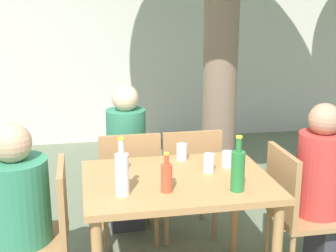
{
  "coord_description": "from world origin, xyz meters",
  "views": [
    {
      "loc": [
        -0.56,
        -2.62,
        1.83
      ],
      "look_at": [
        0.0,
        0.3,
        1.02
      ],
      "focal_mm": 50.0,
      "sensor_mm": 36.0,
      "label": 1
    }
  ],
  "objects_px": {
    "patio_chair_0": "(45,228)",
    "green_bottle_2": "(238,170)",
    "drinking_glass_1": "(209,163)",
    "drinking_glass_3": "(182,152)",
    "water_bottle_0": "(122,173)",
    "soda_bottle_1": "(167,177)",
    "patio_chair_3": "(188,176)",
    "drinking_glass_2": "(227,159)",
    "drinking_glass_0": "(123,162)",
    "person_seated_2": "(126,166)",
    "person_seated_0": "(4,229)",
    "patio_chair_1": "(296,206)",
    "patio_chair_2": "(129,181)",
    "dining_table_front": "(177,193)",
    "person_seated_1": "(330,200)"
  },
  "relations": [
    {
      "from": "person_seated_2",
      "to": "soda_bottle_1",
      "type": "xyz_separation_m",
      "value": [
        0.13,
        -1.09,
        0.32
      ]
    },
    {
      "from": "patio_chair_1",
      "to": "person_seated_0",
      "type": "distance_m",
      "value": 1.84
    },
    {
      "from": "person_seated_2",
      "to": "green_bottle_2",
      "type": "distance_m",
      "value": 1.32
    },
    {
      "from": "green_bottle_2",
      "to": "dining_table_front",
      "type": "bearing_deg",
      "value": 139.29
    },
    {
      "from": "drinking_glass_1",
      "to": "drinking_glass_0",
      "type": "bearing_deg",
      "value": 162.5
    },
    {
      "from": "patio_chair_3",
      "to": "drinking_glass_2",
      "type": "distance_m",
      "value": 0.62
    },
    {
      "from": "water_bottle_0",
      "to": "soda_bottle_1",
      "type": "relative_size",
      "value": 1.43
    },
    {
      "from": "drinking_glass_2",
      "to": "drinking_glass_3",
      "type": "xyz_separation_m",
      "value": [
        -0.26,
        0.19,
        0.0
      ]
    },
    {
      "from": "person_seated_1",
      "to": "green_bottle_2",
      "type": "bearing_deg",
      "value": 108.85
    },
    {
      "from": "patio_chair_3",
      "to": "patio_chair_1",
      "type": "bearing_deg",
      "value": 131.11
    },
    {
      "from": "patio_chair_3",
      "to": "drinking_glass_3",
      "type": "bearing_deg",
      "value": 68.81
    },
    {
      "from": "person_seated_0",
      "to": "person_seated_2",
      "type": "distance_m",
      "value": 1.21
    },
    {
      "from": "person_seated_2",
      "to": "drinking_glass_0",
      "type": "height_order",
      "value": "person_seated_2"
    },
    {
      "from": "patio_chair_3",
      "to": "drinking_glass_1",
      "type": "relative_size",
      "value": 7.55
    },
    {
      "from": "drinking_glass_0",
      "to": "water_bottle_0",
      "type": "bearing_deg",
      "value": -96.07
    },
    {
      "from": "person_seated_1",
      "to": "patio_chair_2",
      "type": "bearing_deg",
      "value": 62.57
    },
    {
      "from": "drinking_glass_3",
      "to": "drinking_glass_1",
      "type": "bearing_deg",
      "value": -66.12
    },
    {
      "from": "patio_chair_3",
      "to": "drinking_glass_2",
      "type": "bearing_deg",
      "value": 104.61
    },
    {
      "from": "patio_chair_2",
      "to": "person_seated_2",
      "type": "xyz_separation_m",
      "value": [
        0.0,
        0.24,
        0.03
      ]
    },
    {
      "from": "person_seated_0",
      "to": "person_seated_1",
      "type": "height_order",
      "value": "person_seated_1"
    },
    {
      "from": "person_seated_2",
      "to": "drinking_glass_0",
      "type": "distance_m",
      "value": 0.72
    },
    {
      "from": "patio_chair_3",
      "to": "person_seated_0",
      "type": "distance_m",
      "value": 1.43
    },
    {
      "from": "person_seated_1",
      "to": "drinking_glass_1",
      "type": "distance_m",
      "value": 0.88
    },
    {
      "from": "dining_table_front",
      "to": "green_bottle_2",
      "type": "relative_size",
      "value": 3.51
    },
    {
      "from": "patio_chair_0",
      "to": "green_bottle_2",
      "type": "xyz_separation_m",
      "value": [
        1.1,
        -0.25,
        0.39
      ]
    },
    {
      "from": "soda_bottle_1",
      "to": "drinking_glass_2",
      "type": "distance_m",
      "value": 0.58
    },
    {
      "from": "patio_chair_2",
      "to": "person_seated_2",
      "type": "relative_size",
      "value": 0.74
    },
    {
      "from": "green_bottle_2",
      "to": "drinking_glass_3",
      "type": "relative_size",
      "value": 2.94
    },
    {
      "from": "patio_chair_2",
      "to": "person_seated_0",
      "type": "relative_size",
      "value": 0.77
    },
    {
      "from": "drinking_glass_3",
      "to": "water_bottle_0",
      "type": "bearing_deg",
      "value": -131.17
    },
    {
      "from": "drinking_glass_1",
      "to": "drinking_glass_3",
      "type": "relative_size",
      "value": 1.07
    },
    {
      "from": "dining_table_front",
      "to": "drinking_glass_3",
      "type": "distance_m",
      "value": 0.38
    },
    {
      "from": "person_seated_2",
      "to": "drinking_glass_3",
      "type": "relative_size",
      "value": 10.91
    },
    {
      "from": "patio_chair_2",
      "to": "drinking_glass_0",
      "type": "relative_size",
      "value": 11.02
    },
    {
      "from": "patio_chair_3",
      "to": "drinking_glass_2",
      "type": "xyz_separation_m",
      "value": [
        0.14,
        -0.52,
        0.31
      ]
    },
    {
      "from": "drinking_glass_2",
      "to": "patio_chair_0",
      "type": "bearing_deg",
      "value": -173.2
    },
    {
      "from": "green_bottle_2",
      "to": "drinking_glass_2",
      "type": "xyz_separation_m",
      "value": [
        0.07,
        0.39,
        -0.08
      ]
    },
    {
      "from": "patio_chair_1",
      "to": "patio_chair_3",
      "type": "relative_size",
      "value": 1.0
    },
    {
      "from": "patio_chair_3",
      "to": "person_seated_1",
      "type": "height_order",
      "value": "person_seated_1"
    },
    {
      "from": "person_seated_0",
      "to": "drinking_glass_2",
      "type": "xyz_separation_m",
      "value": [
        1.4,
        0.14,
        0.29
      ]
    },
    {
      "from": "drinking_glass_2",
      "to": "person_seated_2",
      "type": "bearing_deg",
      "value": 128.08
    },
    {
      "from": "drinking_glass_0",
      "to": "drinking_glass_1",
      "type": "distance_m",
      "value": 0.55
    },
    {
      "from": "patio_chair_2",
      "to": "person_seated_0",
      "type": "height_order",
      "value": "person_seated_0"
    },
    {
      "from": "drinking_glass_0",
      "to": "drinking_glass_3",
      "type": "distance_m",
      "value": 0.42
    },
    {
      "from": "patio_chair_0",
      "to": "drinking_glass_1",
      "type": "relative_size",
      "value": 7.55
    },
    {
      "from": "water_bottle_0",
      "to": "drinking_glass_3",
      "type": "bearing_deg",
      "value": 48.83
    },
    {
      "from": "patio_chair_1",
      "to": "green_bottle_2",
      "type": "height_order",
      "value": "green_bottle_2"
    },
    {
      "from": "patio_chair_0",
      "to": "green_bottle_2",
      "type": "height_order",
      "value": "green_bottle_2"
    },
    {
      "from": "drinking_glass_1",
      "to": "person_seated_2",
      "type": "bearing_deg",
      "value": 118.27
    },
    {
      "from": "patio_chair_0",
      "to": "drinking_glass_0",
      "type": "distance_m",
      "value": 0.62
    }
  ]
}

